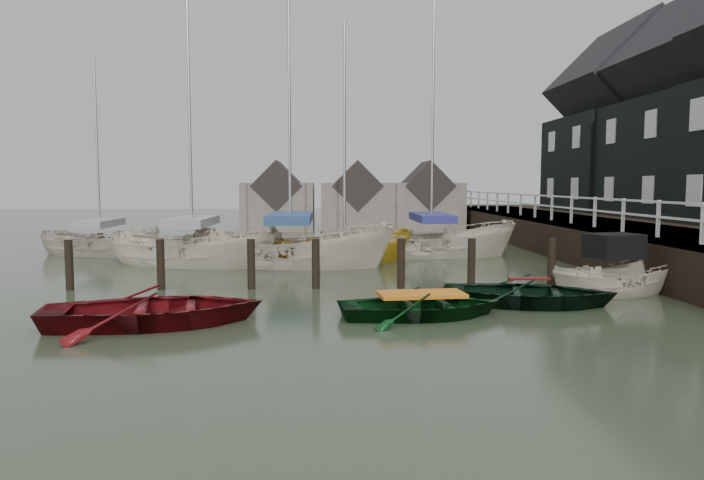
{
  "coord_description": "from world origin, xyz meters",
  "views": [
    {
      "loc": [
        -0.87,
        -14.44,
        2.93
      ],
      "look_at": [
        -0.2,
        2.62,
        1.4
      ],
      "focal_mm": 32.0,
      "sensor_mm": 36.0,
      "label": 1
    }
  ],
  "objects_px": {
    "rowboat_dkgreen": "(528,305)",
    "motorboat": "(615,290)",
    "sailboat_d": "(431,254)",
    "sailboat_e": "(101,253)",
    "sailboat_a": "(193,263)",
    "sailboat_c": "(345,263)",
    "sailboat_b": "(291,264)",
    "rowboat_green": "(421,317)",
    "rowboat_red": "(155,325)"
  },
  "relations": [
    {
      "from": "rowboat_dkgreen",
      "to": "sailboat_b",
      "type": "bearing_deg",
      "value": 52.89
    },
    {
      "from": "sailboat_a",
      "to": "sailboat_d",
      "type": "height_order",
      "value": "sailboat_d"
    },
    {
      "from": "rowboat_dkgreen",
      "to": "sailboat_c",
      "type": "relative_size",
      "value": 0.42
    },
    {
      "from": "rowboat_red",
      "to": "rowboat_dkgreen",
      "type": "distance_m",
      "value": 8.65
    },
    {
      "from": "rowboat_dkgreen",
      "to": "sailboat_d",
      "type": "height_order",
      "value": "sailboat_d"
    },
    {
      "from": "motorboat",
      "to": "sailboat_a",
      "type": "relative_size",
      "value": 0.36
    },
    {
      "from": "motorboat",
      "to": "sailboat_a",
      "type": "distance_m",
      "value": 14.18
    },
    {
      "from": "rowboat_green",
      "to": "sailboat_d",
      "type": "distance_m",
      "value": 11.87
    },
    {
      "from": "rowboat_green",
      "to": "sailboat_c",
      "type": "bearing_deg",
      "value": 2.38
    },
    {
      "from": "rowboat_dkgreen",
      "to": "motorboat",
      "type": "xyz_separation_m",
      "value": [
        2.81,
        1.4,
        0.11
      ]
    },
    {
      "from": "sailboat_a",
      "to": "sailboat_b",
      "type": "bearing_deg",
      "value": -74.3
    },
    {
      "from": "rowboat_red",
      "to": "rowboat_dkgreen",
      "type": "height_order",
      "value": "rowboat_red"
    },
    {
      "from": "rowboat_dkgreen",
      "to": "sailboat_d",
      "type": "relative_size",
      "value": 0.35
    },
    {
      "from": "rowboat_dkgreen",
      "to": "sailboat_b",
      "type": "distance_m",
      "value": 9.81
    },
    {
      "from": "sailboat_a",
      "to": "sailboat_c",
      "type": "relative_size",
      "value": 1.18
    },
    {
      "from": "rowboat_red",
      "to": "sailboat_b",
      "type": "relative_size",
      "value": 0.39
    },
    {
      "from": "rowboat_green",
      "to": "sailboat_d",
      "type": "bearing_deg",
      "value": -16.66
    },
    {
      "from": "sailboat_b",
      "to": "rowboat_dkgreen",
      "type": "bearing_deg",
      "value": -126.49
    },
    {
      "from": "rowboat_red",
      "to": "sailboat_e",
      "type": "distance_m",
      "value": 14.39
    },
    {
      "from": "rowboat_red",
      "to": "motorboat",
      "type": "bearing_deg",
      "value": -85.29
    },
    {
      "from": "sailboat_c",
      "to": "sailboat_d",
      "type": "distance_m",
      "value": 4.18
    },
    {
      "from": "rowboat_green",
      "to": "rowboat_dkgreen",
      "type": "relative_size",
      "value": 0.89
    },
    {
      "from": "motorboat",
      "to": "sailboat_d",
      "type": "relative_size",
      "value": 0.35
    },
    {
      "from": "motorboat",
      "to": "rowboat_green",
      "type": "bearing_deg",
      "value": 98.55
    },
    {
      "from": "sailboat_a",
      "to": "sailboat_e",
      "type": "xyz_separation_m",
      "value": [
        -4.5,
        3.39,
        0.0
      ]
    },
    {
      "from": "motorboat",
      "to": "sailboat_c",
      "type": "relative_size",
      "value": 0.43
    },
    {
      "from": "sailboat_a",
      "to": "sailboat_c",
      "type": "xyz_separation_m",
      "value": [
        5.53,
        0.33,
        -0.05
      ]
    },
    {
      "from": "rowboat_dkgreen",
      "to": "sailboat_a",
      "type": "bearing_deg",
      "value": 64.54
    },
    {
      "from": "rowboat_red",
      "to": "sailboat_e",
      "type": "xyz_separation_m",
      "value": [
        -5.8,
        13.17,
        0.06
      ]
    },
    {
      "from": "sailboat_c",
      "to": "sailboat_e",
      "type": "distance_m",
      "value": 10.49
    },
    {
      "from": "rowboat_dkgreen",
      "to": "sailboat_c",
      "type": "height_order",
      "value": "sailboat_c"
    },
    {
      "from": "rowboat_red",
      "to": "sailboat_e",
      "type": "relative_size",
      "value": 0.49
    },
    {
      "from": "motorboat",
      "to": "sailboat_b",
      "type": "height_order",
      "value": "sailboat_b"
    },
    {
      "from": "rowboat_green",
      "to": "sailboat_a",
      "type": "bearing_deg",
      "value": 30.94
    },
    {
      "from": "rowboat_dkgreen",
      "to": "sailboat_e",
      "type": "xyz_separation_m",
      "value": [
        -14.26,
        11.37,
        0.06
      ]
    },
    {
      "from": "rowboat_green",
      "to": "sailboat_c",
      "type": "distance_m",
      "value": 9.64
    },
    {
      "from": "motorboat",
      "to": "sailboat_d",
      "type": "bearing_deg",
      "value": 4.24
    },
    {
      "from": "rowboat_green",
      "to": "sailboat_a",
      "type": "distance_m",
      "value": 11.54
    },
    {
      "from": "motorboat",
      "to": "sailboat_e",
      "type": "distance_m",
      "value": 19.77
    },
    {
      "from": "rowboat_red",
      "to": "rowboat_green",
      "type": "distance_m",
      "value": 5.7
    },
    {
      "from": "rowboat_green",
      "to": "motorboat",
      "type": "relative_size",
      "value": 0.86
    },
    {
      "from": "sailboat_e",
      "to": "rowboat_red",
      "type": "bearing_deg",
      "value": -137.08
    },
    {
      "from": "sailboat_c",
      "to": "sailboat_b",
      "type": "bearing_deg",
      "value": 85.94
    },
    {
      "from": "sailboat_d",
      "to": "sailboat_e",
      "type": "xyz_separation_m",
      "value": [
        -13.63,
        0.93,
        0.0
      ]
    },
    {
      "from": "motorboat",
      "to": "sailboat_c",
      "type": "bearing_deg",
      "value": 28.92
    },
    {
      "from": "rowboat_green",
      "to": "sailboat_a",
      "type": "relative_size",
      "value": 0.31
    },
    {
      "from": "rowboat_green",
      "to": "sailboat_e",
      "type": "height_order",
      "value": "sailboat_e"
    },
    {
      "from": "sailboat_a",
      "to": "rowboat_dkgreen",
      "type": "bearing_deg",
      "value": -107.8
    },
    {
      "from": "rowboat_dkgreen",
      "to": "sailboat_a",
      "type": "relative_size",
      "value": 0.35
    },
    {
      "from": "sailboat_b",
      "to": "rowboat_green",
      "type": "bearing_deg",
      "value": -144.61
    }
  ]
}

